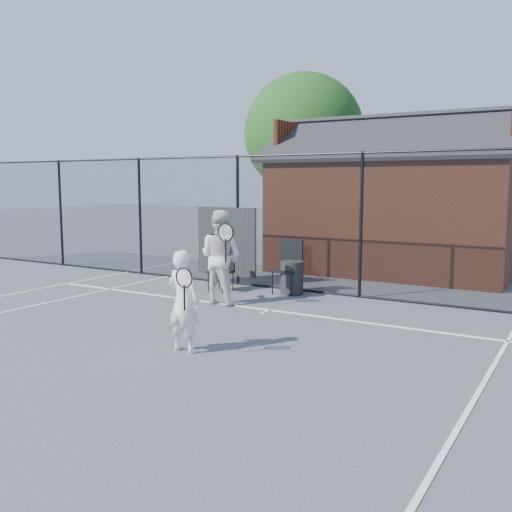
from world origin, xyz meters
The scene contains 10 objects.
ground centered at (0.00, 0.00, 0.00)m, with size 80.00×80.00×0.00m, color #45484F.
court_lines centered at (0.00, -1.32, 0.01)m, with size 11.02×18.00×0.01m.
fence centered at (-0.30, 5.00, 1.45)m, with size 22.04×3.00×3.00m.
clubhouse centered at (0.50, 9.00, 1.61)m, with size 6.50×4.36×4.19m.
tree_left centered at (-4.50, 13.50, 4.19)m, with size 4.48×4.48×6.44m.
player_front centered at (0.24, 0.11, 0.73)m, with size 0.65×0.48×1.45m.
player_back centered at (-1.17, 3.08, 0.93)m, with size 1.01×0.75×1.85m.
chair_left centered at (-1.87, 4.10, 0.48)m, with size 0.46×0.48×0.97m, color black.
chair_right centered at (-0.50, 4.60, 0.56)m, with size 0.54×0.56×1.12m, color black.
waste_bin centered at (-0.37, 4.60, 0.36)m, with size 0.49×0.49×0.72m, color #242424.
Camera 1 is at (5.13, -6.09, 2.38)m, focal length 40.00 mm.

